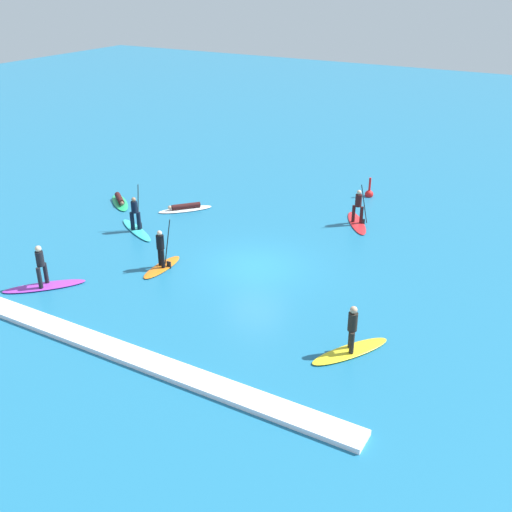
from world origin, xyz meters
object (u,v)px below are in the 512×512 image
(surfer_on_yellow_board, at_px, (351,343))
(surfer_on_teal_board, at_px, (136,223))
(surfer_on_white_board, at_px, (185,208))
(surfer_on_orange_board, at_px, (162,258))
(marker_buoy, at_px, (369,193))
(surfer_on_purple_board, at_px, (43,279))
(surfer_on_red_board, at_px, (358,215))
(surfer_on_green_board, at_px, (120,201))

(surfer_on_yellow_board, height_order, surfer_on_teal_board, surfer_on_teal_board)
(surfer_on_white_board, xyz_separation_m, surfer_on_teal_board, (-0.44, -3.53, 0.30))
(surfer_on_teal_board, bearing_deg, surfer_on_orange_board, 172.18)
(surfer_on_orange_board, bearing_deg, marker_buoy, -21.62)
(surfer_on_yellow_board, bearing_deg, surfer_on_purple_board, -50.36)
(surfer_on_white_board, distance_m, marker_buoy, 10.53)
(surfer_on_purple_board, bearing_deg, surfer_on_teal_board, 47.64)
(surfer_on_red_board, relative_size, surfer_on_green_board, 1.13)
(surfer_on_white_board, bearing_deg, surfer_on_orange_board, 69.03)
(surfer_on_green_board, height_order, surfer_on_white_board, surfer_on_green_board)
(surfer_on_red_board, relative_size, surfer_on_purple_board, 1.03)
(surfer_on_green_board, distance_m, surfer_on_yellow_board, 17.99)
(surfer_on_white_board, height_order, surfer_on_teal_board, surfer_on_teal_board)
(surfer_on_green_board, distance_m, surfer_on_teal_board, 4.21)
(surfer_on_red_board, height_order, surfer_on_orange_board, surfer_on_orange_board)
(surfer_on_green_board, xyz_separation_m, surfer_on_orange_board, (6.96, -5.23, 0.35))
(surfer_on_red_board, xyz_separation_m, surfer_on_white_board, (-8.78, -2.79, -0.34))
(surfer_on_purple_board, height_order, surfer_on_white_board, surfer_on_purple_board)
(surfer_on_purple_board, bearing_deg, surfer_on_orange_board, 3.64)
(surfer_on_purple_board, xyz_separation_m, marker_buoy, (7.82, 16.95, -0.21))
(surfer_on_purple_board, bearing_deg, marker_buoy, 18.31)
(surfer_on_purple_board, relative_size, surfer_on_orange_board, 1.16)
(surfer_on_green_board, xyz_separation_m, surfer_on_purple_board, (3.83, -9.03, 0.26))
(marker_buoy, bearing_deg, surfer_on_orange_board, -109.65)
(surfer_on_green_board, height_order, surfer_on_yellow_board, surfer_on_yellow_board)
(surfer_on_green_board, height_order, marker_buoy, marker_buoy)
(surfer_on_yellow_board, bearing_deg, surfer_on_orange_board, -70.20)
(surfer_on_green_board, distance_m, surfer_on_orange_board, 8.71)
(surfer_on_orange_board, relative_size, surfer_on_teal_board, 0.79)
(surfer_on_purple_board, xyz_separation_m, surfer_on_white_board, (-0.07, 9.98, -0.28))
(surfer_on_red_board, xyz_separation_m, marker_buoy, (-0.88, 4.18, -0.28))
(surfer_on_red_board, height_order, surfer_on_purple_board, surfer_on_red_board)
(surfer_on_red_board, xyz_separation_m, surfer_on_yellow_board, (3.97, -10.91, -0.06))
(surfer_on_red_board, xyz_separation_m, surfer_on_green_board, (-12.53, -3.74, -0.32))
(surfer_on_green_board, distance_m, marker_buoy, 14.09)
(surfer_on_white_board, distance_m, surfer_on_orange_board, 6.97)
(surfer_on_red_board, distance_m, surfer_on_purple_board, 15.45)
(surfer_on_orange_board, bearing_deg, surfer_on_red_board, -33.84)
(surfer_on_teal_board, height_order, marker_buoy, surfer_on_teal_board)
(surfer_on_red_board, height_order, marker_buoy, surfer_on_red_board)
(surfer_on_red_board, bearing_deg, surfer_on_purple_board, -66.55)
(surfer_on_yellow_board, xyz_separation_m, surfer_on_purple_board, (-12.67, -1.86, -0.00))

